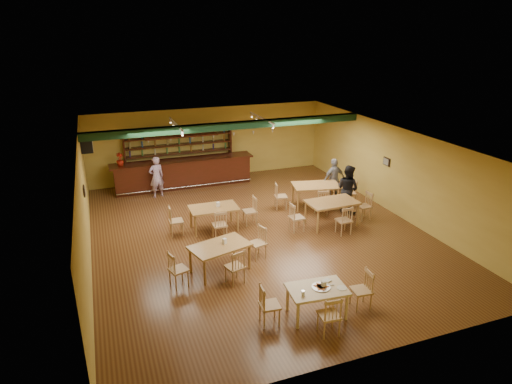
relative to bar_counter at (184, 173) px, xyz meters
name	(u,v)px	position (x,y,z in m)	size (l,w,h in m)	color
floor	(258,233)	(1.31, -5.15, -0.56)	(12.00, 12.00, 0.00)	#512E17
ceiling_beam	(231,126)	(1.31, -2.35, 2.31)	(10.00, 0.30, 0.25)	black
track_rail_left	(176,124)	(-0.49, -1.75, 2.38)	(0.05, 2.50, 0.05)	silver
track_rail_right	(262,118)	(2.71, -1.75, 2.38)	(0.05, 2.50, 0.05)	silver
ac_unit	(86,143)	(-3.49, -0.95, 1.79)	(0.34, 0.70, 0.48)	silver
picture_left	(84,191)	(-3.66, -4.15, 1.14)	(0.04, 0.34, 0.28)	black
picture_right	(387,162)	(6.28, -4.65, 1.14)	(0.04, 0.34, 0.28)	black
bar_counter	(184,173)	(0.00, 0.00, 0.00)	(5.70, 0.85, 1.13)	#38190B
back_bar_hutch	(180,155)	(0.00, 0.63, 0.57)	(4.41, 0.40, 2.28)	#38190B
poinsettia	(120,159)	(-2.40, 0.00, 0.81)	(0.28, 0.28, 0.50)	#A91E0F
dining_table_a	(214,218)	(0.08, -4.39, -0.19)	(1.52, 0.91, 0.76)	olive
dining_table_b	(316,196)	(4.03, -3.79, -0.15)	(1.66, 0.99, 0.83)	olive
dining_table_c	(220,258)	(-0.45, -6.99, -0.18)	(1.53, 0.92, 0.76)	olive
dining_table_d	(331,213)	(3.78, -5.38, -0.16)	(1.63, 0.98, 0.82)	olive
near_table	(317,302)	(1.05, -9.59, -0.22)	(1.30, 0.83, 0.69)	beige
pizza_tray	(321,287)	(1.14, -9.59, 0.14)	(0.40, 0.40, 0.01)	silver
parmesan_shaker	(303,293)	(0.63, -9.73, 0.18)	(0.07, 0.07, 0.11)	#EAE5C6
napkin_stack	(326,281)	(1.37, -9.41, 0.14)	(0.20, 0.15, 0.03)	white
pizza_server	(326,285)	(1.28, -9.55, 0.15)	(0.32, 0.09, 0.00)	silver
side_plate	(342,288)	(1.55, -9.78, 0.13)	(0.22, 0.22, 0.01)	white
patron_bar	(157,177)	(-1.19, -0.83, 0.23)	(0.58, 0.38, 1.59)	#774596
patron_right_a	(348,189)	(4.83, -4.59, 0.28)	(0.83, 0.64, 1.70)	black
patron_right_b	(334,179)	(4.98, -3.38, 0.23)	(0.93, 0.39, 1.59)	gray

